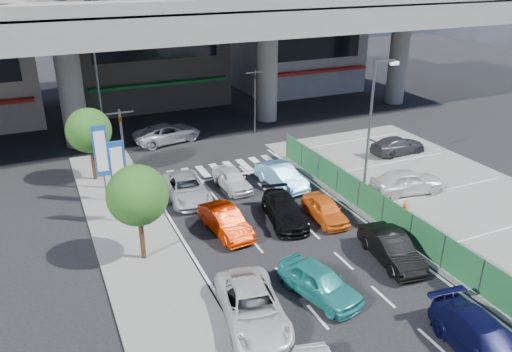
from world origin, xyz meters
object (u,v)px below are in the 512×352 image
street_lamp_left (102,93)px  street_lamp_right (373,117)px  sedan_white_mid_left (252,307)px  wagon_silver_front_left (186,188)px  taxi_teal_mid (320,282)px  sedan_white_front_mid (232,179)px  parked_sedan_white (407,181)px  kei_truck_front_right (281,176)px  traffic_light_left (121,130)px  signboard_near (118,171)px  crossing_wagon_silver (168,133)px  traffic_cone (405,205)px  signboard_far (101,153)px  sedan_black_mid (285,210)px  taxi_orange_left (226,221)px  tree_far (89,131)px  traffic_light_right (255,86)px  parked_sedan_dgrey (398,145)px  tree_near (138,196)px  taxi_orange_right (325,209)px  minivan_navy_back (485,342)px  hatch_black_mid_right (391,248)px

street_lamp_left → street_lamp_right: bearing=-41.6°
sedan_white_mid_left → wagon_silver_front_left: 11.70m
taxi_teal_mid → sedan_white_front_mid: (0.65, 11.58, -0.07)m
parked_sedan_white → kei_truck_front_right: bearing=66.1°
traffic_light_left → signboard_near: size_ratio=1.11×
crossing_wagon_silver → traffic_cone: crossing_wagon_silver is taller
street_lamp_right → signboard_far: bearing=161.3°
street_lamp_right → sedan_white_mid_left: (-11.26, -8.15, -4.08)m
sedan_black_mid → taxi_orange_left: bearing=-171.5°
sedan_white_mid_left → parked_sedan_white: (13.26, 6.85, 0.13)m
traffic_light_left → taxi_orange_left: size_ratio=1.29×
tree_far → traffic_light_right: bearing=18.7°
sedan_white_mid_left → kei_truck_front_right: 12.92m
signboard_far → sedan_white_front_mid: (7.41, -1.22, -2.44)m
wagon_silver_front_left → parked_sedan_dgrey: size_ratio=1.11×
signboard_far → traffic_light_right: bearing=31.4°
wagon_silver_front_left → parked_sedan_white: (12.38, -4.82, 0.16)m
kei_truck_front_right → signboard_far: bearing=160.0°
traffic_light_right → tree_near: traffic_light_right is taller
signboard_near → taxi_orange_right: 11.21m
minivan_navy_back → sedan_white_front_mid: size_ratio=1.30×
sedan_white_mid_left → wagon_silver_front_left: bearing=95.4°
tree_near → hatch_black_mid_right: (10.62, -4.89, -2.70)m
minivan_navy_back → hatch_black_mid_right: 6.46m
tree_near → taxi_teal_mid: 8.88m
sedan_black_mid → wagon_silver_front_left: bearing=140.5°
tree_near → tree_far: same height
tree_far → parked_sedan_dgrey: 21.41m
tree_far → crossing_wagon_silver: size_ratio=0.93×
sedan_white_front_mid → traffic_light_right: bearing=55.1°
signboard_far → tree_far: 3.53m
sedan_white_front_mid → parked_sedan_dgrey: (13.22, 0.55, 0.06)m
hatch_black_mid_right → sedan_white_front_mid: hatch_black_mid_right is taller
wagon_silver_front_left → parked_sedan_dgrey: (16.23, 0.80, 0.02)m
traffic_light_left → parked_sedan_white: traffic_light_left is taller
street_lamp_right → tree_far: bearing=150.4°
signboard_far → taxi_orange_left: 8.36m
signboard_far → taxi_teal_mid: (6.76, -12.79, -2.37)m
sedan_black_mid → traffic_cone: size_ratio=6.32×
sedan_white_mid_left → taxi_orange_right: bearing=50.5°
taxi_teal_mid → crossing_wagon_silver: crossing_wagon_silver is taller
street_lamp_left → signboard_near: (-0.87, -10.01, -1.71)m
traffic_light_left → traffic_cone: (13.79, -9.12, -3.52)m
taxi_orange_left → hatch_black_mid_right: bearing=-48.5°
traffic_light_left → traffic_light_right: same height
traffic_light_right → street_lamp_right: bearing=-82.7°
taxi_teal_mid → parked_sedan_white: size_ratio=0.91×
wagon_silver_front_left → parked_sedan_dgrey: wagon_silver_front_left is taller
kei_truck_front_right → sedan_white_front_mid: bearing=153.8°
tree_near → traffic_cone: (14.59, -1.12, -2.97)m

